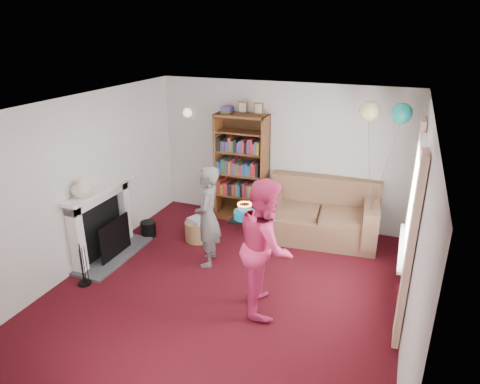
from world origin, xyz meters
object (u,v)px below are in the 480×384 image
at_px(person_striped, 208,217).
at_px(birthday_cake, 245,215).
at_px(person_magenta, 266,246).
at_px(bookcase, 242,169).
at_px(sofa, 321,216).

distance_m(person_striped, birthday_cake, 1.01).
height_order(person_magenta, birthday_cake, person_magenta).
distance_m(bookcase, birthday_cake, 2.42).
xyz_separation_m(sofa, person_striped, (-1.39, -1.50, 0.41)).
distance_m(sofa, birthday_cake, 2.25).
relative_size(person_magenta, birthday_cake, 5.33).
bearing_deg(person_magenta, birthday_cake, 42.69).
bearing_deg(bookcase, person_striped, -85.80).
height_order(sofa, birthday_cake, birthday_cake).
bearing_deg(bookcase, sofa, -8.52).
distance_m(person_striped, person_magenta, 1.32).
relative_size(bookcase, person_magenta, 1.25).
height_order(person_striped, birthday_cake, person_striped).
relative_size(bookcase, person_striped, 1.41).
height_order(sofa, person_magenta, person_magenta).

